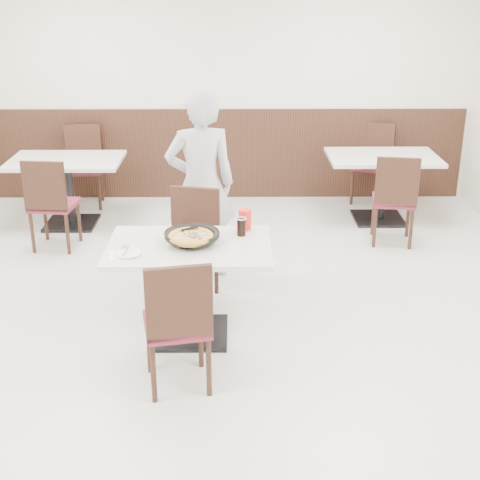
{
  "coord_description": "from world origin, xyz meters",
  "views": [
    {
      "loc": [
        0.16,
        -4.52,
        2.59
      ],
      "look_at": [
        0.2,
        -0.3,
        0.91
      ],
      "focal_mm": 50.0,
      "sensor_mm": 36.0,
      "label": 1
    }
  ],
  "objects_px": {
    "bg_chair_left_near": "(54,203)",
    "bg_chair_right_near": "(394,198)",
    "chair_near": "(177,321)",
    "main_table": "(191,291)",
    "bg_chair_left_far": "(83,168)",
    "diner_person": "(201,185)",
    "bg_chair_right_far": "(372,164)",
    "pizza": "(191,239)",
    "side_plate": "(128,253)",
    "red_cup": "(245,219)",
    "pizza_pan": "(192,238)",
    "bg_table_left": "(69,192)",
    "chair_far": "(190,249)",
    "bg_table_right": "(380,188)",
    "cola_glass": "(241,227)"
  },
  "relations": [
    {
      "from": "bg_chair_left_near",
      "to": "bg_chair_right_near",
      "type": "relative_size",
      "value": 1.0
    },
    {
      "from": "chair_near",
      "to": "bg_chair_left_near",
      "type": "distance_m",
      "value": 2.86
    },
    {
      "from": "main_table",
      "to": "bg_chair_left_far",
      "type": "relative_size",
      "value": 1.26
    },
    {
      "from": "diner_person",
      "to": "bg_chair_right_far",
      "type": "height_order",
      "value": "diner_person"
    },
    {
      "from": "bg_chair_left_far",
      "to": "pizza",
      "type": "bearing_deg",
      "value": 108.68
    },
    {
      "from": "chair_near",
      "to": "bg_chair_right_near",
      "type": "height_order",
      "value": "same"
    },
    {
      "from": "diner_person",
      "to": "bg_chair_right_near",
      "type": "relative_size",
      "value": 1.8
    },
    {
      "from": "side_plate",
      "to": "red_cup",
      "type": "height_order",
      "value": "red_cup"
    },
    {
      "from": "side_plate",
      "to": "bg_chair_left_near",
      "type": "relative_size",
      "value": 0.21
    },
    {
      "from": "chair_near",
      "to": "side_plate",
      "type": "relative_size",
      "value": 4.87
    },
    {
      "from": "chair_near",
      "to": "bg_chair_left_near",
      "type": "height_order",
      "value": "same"
    },
    {
      "from": "bg_chair_left_near",
      "to": "main_table",
      "type": "bearing_deg",
      "value": -44.82
    },
    {
      "from": "pizza_pan",
      "to": "diner_person",
      "type": "xyz_separation_m",
      "value": [
        0.01,
        1.11,
        0.06
      ]
    },
    {
      "from": "chair_near",
      "to": "bg_table_left",
      "type": "relative_size",
      "value": 0.79
    },
    {
      "from": "chair_near",
      "to": "diner_person",
      "type": "distance_m",
      "value": 1.85
    },
    {
      "from": "chair_far",
      "to": "pizza",
      "type": "height_order",
      "value": "chair_far"
    },
    {
      "from": "pizza",
      "to": "side_plate",
      "type": "bearing_deg",
      "value": -161.3
    },
    {
      "from": "diner_person",
      "to": "bg_chair_left_near",
      "type": "relative_size",
      "value": 1.8
    },
    {
      "from": "bg_table_left",
      "to": "bg_table_right",
      "type": "height_order",
      "value": "same"
    },
    {
      "from": "bg_table_left",
      "to": "bg_chair_left_near",
      "type": "xyz_separation_m",
      "value": [
        0.01,
        -0.66,
        0.1
      ]
    },
    {
      "from": "cola_glass",
      "to": "main_table",
      "type": "bearing_deg",
      "value": -153.85
    },
    {
      "from": "bg_table_right",
      "to": "side_plate",
      "type": "bearing_deg",
      "value": -130.75
    },
    {
      "from": "side_plate",
      "to": "red_cup",
      "type": "distance_m",
      "value": 0.98
    },
    {
      "from": "cola_glass",
      "to": "bg_table_right",
      "type": "xyz_separation_m",
      "value": [
        1.58,
        2.41,
        -0.44
      ]
    },
    {
      "from": "main_table",
      "to": "cola_glass",
      "type": "relative_size",
      "value": 9.23
    },
    {
      "from": "bg_chair_right_near",
      "to": "bg_chair_right_far",
      "type": "xyz_separation_m",
      "value": [
        0.03,
        1.32,
        0.0
      ]
    },
    {
      "from": "chair_far",
      "to": "pizza",
      "type": "xyz_separation_m",
      "value": [
        0.06,
        -0.62,
        0.34
      ]
    },
    {
      "from": "pizza_pan",
      "to": "bg_chair_left_far",
      "type": "height_order",
      "value": "bg_chair_left_far"
    },
    {
      "from": "red_cup",
      "to": "bg_chair_right_near",
      "type": "height_order",
      "value": "bg_chair_right_near"
    },
    {
      "from": "cola_glass",
      "to": "bg_chair_left_far",
      "type": "height_order",
      "value": "bg_chair_left_far"
    },
    {
      "from": "red_cup",
      "to": "bg_table_left",
      "type": "xyz_separation_m",
      "value": [
        -1.9,
        2.15,
        -0.45
      ]
    },
    {
      "from": "chair_near",
      "to": "chair_far",
      "type": "xyz_separation_m",
      "value": [
        0.01,
        1.25,
        0.0
      ]
    },
    {
      "from": "bg_chair_left_far",
      "to": "bg_table_right",
      "type": "distance_m",
      "value": 3.46
    },
    {
      "from": "diner_person",
      "to": "bg_chair_right_near",
      "type": "distance_m",
      "value": 2.11
    },
    {
      "from": "side_plate",
      "to": "bg_table_left",
      "type": "distance_m",
      "value": 2.88
    },
    {
      "from": "bg_chair_left_far",
      "to": "pizza_pan",
      "type": "bearing_deg",
      "value": 109.16
    },
    {
      "from": "side_plate",
      "to": "pizza_pan",
      "type": "bearing_deg",
      "value": 25.08
    },
    {
      "from": "chair_near",
      "to": "pizza",
      "type": "distance_m",
      "value": 0.72
    },
    {
      "from": "main_table",
      "to": "bg_table_right",
      "type": "xyz_separation_m",
      "value": [
        1.97,
        2.6,
        0.0
      ]
    },
    {
      "from": "side_plate",
      "to": "bg_chair_left_far",
      "type": "distance_m",
      "value": 3.47
    },
    {
      "from": "chair_far",
      "to": "red_cup",
      "type": "height_order",
      "value": "chair_far"
    },
    {
      "from": "side_plate",
      "to": "bg_chair_right_far",
      "type": "bearing_deg",
      "value": 54.85
    },
    {
      "from": "pizza_pan",
      "to": "bg_chair_left_far",
      "type": "distance_m",
      "value": 3.44
    },
    {
      "from": "bg_chair_right_far",
      "to": "bg_chair_left_near",
      "type": "bearing_deg",
      "value": 46.15
    },
    {
      "from": "bg_table_right",
      "to": "bg_chair_right_far",
      "type": "bearing_deg",
      "value": 88.23
    },
    {
      "from": "main_table",
      "to": "pizza",
      "type": "bearing_deg",
      "value": -59.37
    },
    {
      "from": "bg_chair_left_far",
      "to": "bg_chair_right_near",
      "type": "xyz_separation_m",
      "value": [
        3.41,
        -1.2,
        0.0
      ]
    },
    {
      "from": "pizza",
      "to": "bg_chair_right_far",
      "type": "height_order",
      "value": "bg_chair_right_far"
    },
    {
      "from": "chair_far",
      "to": "bg_chair_right_near",
      "type": "distance_m",
      "value": 2.41
    },
    {
      "from": "pizza_pan",
      "to": "cola_glass",
      "type": "distance_m",
      "value": 0.4
    }
  ]
}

